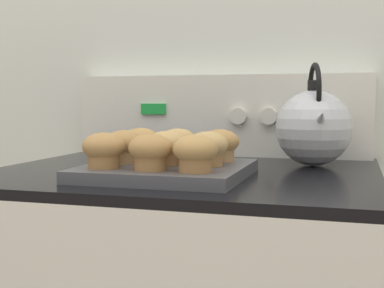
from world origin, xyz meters
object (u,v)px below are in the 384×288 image
object	(u,v)px
muffin_r2_c0	(141,143)
tea_kettle	(314,126)
muffin_r1_c0	(124,146)
muffin_r2_c1	(178,143)
muffin_r0_c0	(104,150)
muffin_r0_c1	(148,151)
muffin_pan	(165,170)
muffin_r0_c2	(195,153)
muffin_r1_c1	(164,147)
muffin_r2_c2	(220,145)
muffin_r1_c2	(208,148)

from	to	relation	value
muffin_r2_c0	tea_kettle	world-z (taller)	tea_kettle
muffin_r1_c0	muffin_r2_c1	distance (m)	0.11
muffin_r0_c0	tea_kettle	size ratio (longest dim) A/B	0.34
muffin_r0_c1	muffin_r2_c0	world-z (taller)	same
muffin_r2_c0	muffin_pan	bearing A→B (deg)	-45.86
muffin_pan	muffin_r2_c0	xyz separation A→B (m)	(-0.08, 0.08, 0.04)
muffin_r0_c2	muffin_r1_c1	distance (m)	0.12
muffin_r0_c2	muffin_r2_c2	world-z (taller)	same
muffin_r0_c2	muffin_r2_c0	bearing A→B (deg)	134.26
muffin_r1_c1	muffin_r1_c0	bearing A→B (deg)	178.22
muffin_r2_c1	muffin_r0_c0	bearing A→B (deg)	-116.28
muffin_r0_c2	muffin_r2_c0	distance (m)	0.24
muffin_r0_c1	muffin_r0_c0	bearing A→B (deg)	177.19
muffin_r1_c0	muffin_r0_c1	bearing A→B (deg)	-46.01
muffin_r1_c2	muffin_r2_c0	bearing A→B (deg)	153.14
muffin_r1_c2	muffin_r2_c0	xyz separation A→B (m)	(-0.16, 0.08, 0.00)
muffin_r0_c2	muffin_r2_c2	xyz separation A→B (m)	(0.00, 0.16, 0.00)
muffin_r2_c2	muffin_r1_c2	bearing A→B (deg)	-93.19
muffin_r0_c0	muffin_r1_c0	bearing A→B (deg)	87.77
muffin_r1_c0	muffin_r1_c2	xyz separation A→B (m)	(0.16, 0.00, 0.00)
muffin_pan	muffin_r2_c0	world-z (taller)	muffin_r2_c0
muffin_pan	muffin_r0_c1	size ratio (longest dim) A/B	3.87
muffin_r0_c1	muffin_r2_c2	bearing A→B (deg)	62.94
muffin_r2_c1	tea_kettle	distance (m)	0.30
muffin_r0_c1	muffin_r2_c1	distance (m)	0.17
muffin_r0_c1	muffin_pan	bearing A→B (deg)	90.31
muffin_r0_c0	muffin_r2_c1	distance (m)	0.18
muffin_r0_c0	muffin_r2_c2	distance (m)	0.23
muffin_r0_c0	muffin_r2_c2	world-z (taller)	same
muffin_r1_c1	muffin_r1_c2	bearing A→B (deg)	3.94
muffin_pan	muffin_r0_c0	size ratio (longest dim) A/B	3.87
muffin_r0_c0	tea_kettle	bearing A→B (deg)	44.08
muffin_r0_c0	muffin_r1_c1	size ratio (longest dim) A/B	1.00
muffin_r2_c1	tea_kettle	bearing A→B (deg)	32.11
muffin_r0_c1	muffin_r2_c0	size ratio (longest dim) A/B	1.00
muffin_r1_c2	muffin_r2_c2	size ratio (longest dim) A/B	1.00
muffin_r2_c2	tea_kettle	distance (m)	0.23
muffin_r0_c1	muffin_r1_c0	xyz separation A→B (m)	(-0.08, 0.08, 0.00)
muffin_r0_c1	muffin_r0_c2	size ratio (longest dim) A/B	1.00
muffin_r0_c0	muffin_r2_c2	size ratio (longest dim) A/B	1.00
muffin_r2_c0	muffin_r0_c2	bearing A→B (deg)	-45.74
tea_kettle	muffin_r2_c2	bearing A→B (deg)	-135.48
muffin_r1_c2	tea_kettle	distance (m)	0.29
muffin_r0_c0	tea_kettle	xyz separation A→B (m)	(0.33, 0.32, 0.03)
muffin_r0_c2	muffin_r1_c2	distance (m)	0.09
muffin_pan	muffin_r1_c1	xyz separation A→B (m)	(0.00, -0.00, 0.04)
muffin_r1_c0	muffin_pan	bearing A→B (deg)	0.34
muffin_r2_c0	muffin_r1_c0	bearing A→B (deg)	-88.93
muffin_r0_c0	muffin_r1_c0	xyz separation A→B (m)	(0.00, 0.08, 0.00)
muffin_r0_c1	muffin_r1_c0	bearing A→B (deg)	133.99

